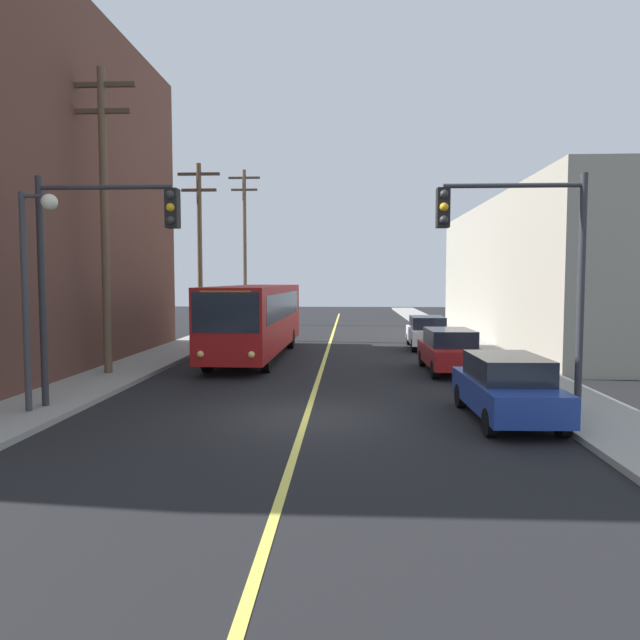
% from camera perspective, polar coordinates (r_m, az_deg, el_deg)
% --- Properties ---
extents(ground_plane, '(120.00, 120.00, 0.00)m').
position_cam_1_polar(ground_plane, '(15.15, -1.33, -9.35)').
color(ground_plane, black).
extents(sidewalk_left, '(2.50, 90.00, 0.15)m').
position_cam_1_polar(sidewalk_left, '(26.30, -15.64, -3.64)').
color(sidewalk_left, gray).
rests_on(sidewalk_left, ground).
extents(sidewalk_right, '(2.50, 90.00, 0.15)m').
position_cam_1_polar(sidewalk_right, '(25.69, 16.80, -3.85)').
color(sidewalk_right, gray).
rests_on(sidewalk_right, ground).
extents(lane_stripe_center, '(0.16, 60.00, 0.01)m').
position_cam_1_polar(lane_stripe_center, '(29.93, 0.81, -2.72)').
color(lane_stripe_center, '#D8CC4C').
rests_on(lane_stripe_center, ground).
extents(building_right_warehouse, '(12.00, 25.32, 7.74)m').
position_cam_1_polar(building_right_warehouse, '(35.99, 24.85, 4.20)').
color(building_right_warehouse, gray).
rests_on(building_right_warehouse, ground).
extents(city_bus, '(2.76, 12.19, 3.20)m').
position_cam_1_polar(city_bus, '(26.36, -6.18, 0.30)').
color(city_bus, maroon).
rests_on(city_bus, ground).
extents(parked_car_blue, '(1.92, 4.45, 1.62)m').
position_cam_1_polar(parked_car_blue, '(15.28, 17.62, -6.20)').
color(parked_car_blue, navy).
rests_on(parked_car_blue, ground).
extents(parked_car_red, '(1.90, 4.44, 1.62)m').
position_cam_1_polar(parked_car_red, '(22.64, 12.43, -2.84)').
color(parked_car_red, maroon).
rests_on(parked_car_red, ground).
extents(parked_car_white, '(1.91, 4.44, 1.62)m').
position_cam_1_polar(parked_car_white, '(30.21, 10.32, -1.13)').
color(parked_car_white, silver).
rests_on(parked_car_white, ground).
extents(utility_pole_near, '(2.40, 0.28, 10.68)m').
position_cam_1_polar(utility_pole_near, '(22.42, -20.15, 10.16)').
color(utility_pole_near, brown).
rests_on(utility_pole_near, sidewalk_left).
extents(utility_pole_mid, '(2.40, 0.28, 9.89)m').
position_cam_1_polar(utility_pole_mid, '(34.59, -11.57, 7.37)').
color(utility_pole_mid, brown).
rests_on(utility_pole_mid, sidewalk_left).
extents(utility_pole_far, '(2.40, 0.28, 11.65)m').
position_cam_1_polar(utility_pole_far, '(45.88, -7.30, 7.70)').
color(utility_pole_far, brown).
rests_on(utility_pole_far, sidewalk_left).
extents(traffic_signal_left_corner, '(3.75, 0.48, 6.00)m').
position_cam_1_polar(traffic_signal_left_corner, '(16.36, -20.66, 6.56)').
color(traffic_signal_left_corner, '#2D2D33').
rests_on(traffic_signal_left_corner, sidewalk_left).
extents(traffic_signal_right_corner, '(3.75, 0.48, 6.00)m').
position_cam_1_polar(traffic_signal_right_corner, '(15.86, 18.83, 6.70)').
color(traffic_signal_right_corner, '#2D2D33').
rests_on(traffic_signal_right_corner, sidewalk_right).
extents(street_lamp_left, '(0.98, 0.40, 5.50)m').
position_cam_1_polar(street_lamp_left, '(16.41, -26.03, 4.45)').
color(street_lamp_left, '#38383D').
rests_on(street_lamp_left, sidewalk_left).
extents(fire_hydrant, '(0.44, 0.26, 0.84)m').
position_cam_1_polar(fire_hydrant, '(22.06, 18.06, -3.80)').
color(fire_hydrant, red).
rests_on(fire_hydrant, sidewalk_right).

